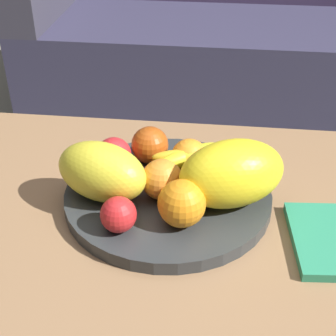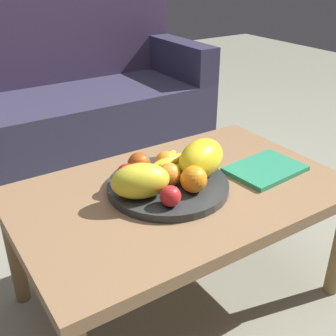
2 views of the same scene
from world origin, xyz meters
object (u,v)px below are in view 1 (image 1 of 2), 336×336
object	(u,v)px
orange_left	(181,203)
apple_right	(118,215)
melon_smaller_beside	(102,172)
orange_front	(162,178)
coffee_table	(184,229)
melon_large_front	(232,175)
fruit_bowl	(168,196)
apple_front	(150,145)
couch	(235,37)
banana_bunch	(189,163)
apple_left	(114,155)
orange_right	(188,157)

from	to	relation	value
orange_left	apple_right	size ratio (longest dim) A/B	1.34
melon_smaller_beside	orange_front	xyz separation A→B (m)	(0.11, 0.01, -0.02)
coffee_table	melon_large_front	distance (m)	0.16
fruit_bowl	apple_right	distance (m)	0.14
apple_front	apple_right	bearing A→B (deg)	-95.46
coffee_table	couch	world-z (taller)	couch
melon_large_front	orange_front	size ratio (longest dim) A/B	2.55
apple_right	banana_bunch	size ratio (longest dim) A/B	0.37
melon_smaller_beside	apple_front	bearing A→B (deg)	61.88
fruit_bowl	orange_left	xyz separation A→B (m)	(0.03, -0.09, 0.05)
banana_bunch	orange_front	bearing A→B (deg)	-122.73
melon_large_front	orange_front	world-z (taller)	melon_large_front
fruit_bowl	orange_left	distance (m)	0.11
melon_large_front	apple_left	distance (m)	0.24
fruit_bowl	apple_right	bearing A→B (deg)	-120.21
apple_front	banana_bunch	world-z (taller)	apple_front
melon_large_front	apple_front	world-z (taller)	melon_large_front
melon_smaller_beside	orange_right	world-z (taller)	melon_smaller_beside
melon_large_front	orange_right	distance (m)	0.12
coffee_table	melon_smaller_beside	xyz separation A→B (m)	(-0.15, -0.01, 0.13)
melon_large_front	melon_smaller_beside	size ratio (longest dim) A/B	1.11
melon_smaller_beside	banana_bunch	bearing A→B (deg)	28.24
apple_front	apple_left	world-z (taller)	apple_front
orange_left	melon_large_front	bearing A→B (deg)	38.28
fruit_bowl	apple_front	bearing A→B (deg)	116.15
apple_front	apple_left	distance (m)	0.08
melon_smaller_beside	fruit_bowl	bearing A→B (deg)	13.91
melon_smaller_beside	banana_bunch	xyz separation A→B (m)	(0.15, 0.08, -0.02)
coffee_table	banana_bunch	world-z (taller)	banana_bunch
couch	banana_bunch	xyz separation A→B (m)	(-0.09, -1.29, 0.19)
coffee_table	apple_left	distance (m)	0.20
apple_left	apple_right	bearing A→B (deg)	-75.90
couch	melon_smaller_beside	world-z (taller)	couch
fruit_bowl	melon_large_front	size ratio (longest dim) A/B	2.01
melon_smaller_beside	orange_right	size ratio (longest dim) A/B	2.43
apple_left	apple_right	world-z (taller)	apple_left
melon_large_front	apple_right	size ratio (longest dim) A/B	3.13
coffee_table	apple_front	size ratio (longest dim) A/B	13.96
melon_smaller_beside	apple_front	distance (m)	0.14
orange_right	banana_bunch	size ratio (longest dim) A/B	0.43
fruit_bowl	apple_front	distance (m)	0.12
orange_front	apple_right	xyz separation A→B (m)	(-0.06, -0.10, -0.01)
fruit_bowl	orange_front	bearing A→B (deg)	-120.96
coffee_table	apple_left	xyz separation A→B (m)	(-0.14, 0.08, 0.11)
banana_bunch	apple_left	bearing A→B (deg)	177.55
melon_large_front	banana_bunch	xyz separation A→B (m)	(-0.08, 0.07, -0.03)
melon_smaller_beside	apple_front	size ratio (longest dim) A/B	2.32
coffee_table	orange_front	size ratio (longest dim) A/B	13.89
melon_smaller_beside	orange_front	bearing A→B (deg)	7.37
melon_large_front	apple_left	size ratio (longest dim) A/B	2.78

